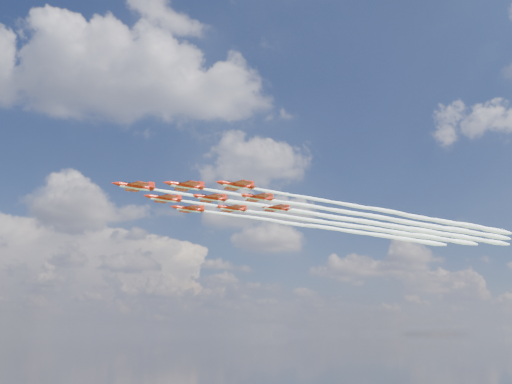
% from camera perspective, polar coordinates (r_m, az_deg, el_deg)
% --- Properties ---
extents(jet_lead, '(107.57, 49.92, 2.80)m').
position_cam_1_polar(jet_lead, '(155.27, 5.78, -2.39)').
color(jet_lead, '#B11709').
extents(jet_row2_port, '(107.57, 49.92, 2.80)m').
position_cam_1_polar(jet_row2_port, '(156.59, 10.52, -2.31)').
color(jet_row2_port, '#B11709').
extents(jet_row2_starb, '(107.57, 49.92, 2.80)m').
position_cam_1_polar(jet_row2_starb, '(167.30, 7.19, -3.33)').
color(jet_row2_starb, '#B11709').
extents(jet_row3_port, '(107.57, 49.92, 2.80)m').
position_cam_1_polar(jet_row3_port, '(158.96, 15.14, -2.23)').
color(jet_row3_port, '#B11709').
extents(jet_row3_centre, '(107.57, 49.92, 2.80)m').
position_cam_1_polar(jet_row3_centre, '(168.90, 11.58, -3.25)').
color(jet_row3_centre, '#B11709').
extents(jet_row3_starb, '(107.57, 49.92, 2.80)m').
position_cam_1_polar(jet_row3_starb, '(179.46, 8.42, -4.14)').
color(jet_row3_starb, '#B11709').
extents(jet_row4_port, '(107.57, 49.92, 2.80)m').
position_cam_1_polar(jet_row4_port, '(171.46, 15.86, -3.15)').
color(jet_row4_port, '#B11709').
extents(jet_row4_starb, '(107.57, 49.92, 2.80)m').
position_cam_1_polar(jet_row4_starb, '(181.29, 12.50, -4.05)').
color(jet_row4_starb, '#B11709').
extents(jet_tail, '(107.57, 49.92, 2.80)m').
position_cam_1_polar(jet_tail, '(184.01, 16.48, -3.95)').
color(jet_tail, '#B11709').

